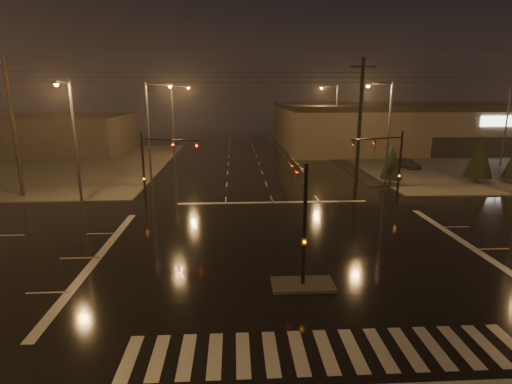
# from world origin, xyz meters

# --- Properties ---
(ground) EXTENTS (140.00, 140.00, 0.00)m
(ground) POSITION_xyz_m (0.00, 0.00, 0.00)
(ground) COLOR black
(ground) RESTS_ON ground
(sidewalk_ne) EXTENTS (36.00, 36.00, 0.12)m
(sidewalk_ne) POSITION_xyz_m (30.00, 30.00, 0.06)
(sidewalk_ne) COLOR #44423D
(sidewalk_ne) RESTS_ON ground
(sidewalk_nw) EXTENTS (36.00, 36.00, 0.12)m
(sidewalk_nw) POSITION_xyz_m (-30.00, 30.00, 0.06)
(sidewalk_nw) COLOR #44423D
(sidewalk_nw) RESTS_ON ground
(median_island) EXTENTS (3.00, 1.60, 0.15)m
(median_island) POSITION_xyz_m (0.00, -4.00, 0.07)
(median_island) COLOR #44423D
(median_island) RESTS_ON ground
(crosswalk) EXTENTS (15.00, 2.60, 0.01)m
(crosswalk) POSITION_xyz_m (0.00, -9.00, 0.01)
(crosswalk) COLOR beige
(crosswalk) RESTS_ON ground
(stop_bar_far) EXTENTS (16.00, 0.50, 0.01)m
(stop_bar_far) POSITION_xyz_m (0.00, 11.00, 0.01)
(stop_bar_far) COLOR beige
(stop_bar_far) RESTS_ON ground
(retail_building) EXTENTS (60.20, 28.30, 7.20)m
(retail_building) POSITION_xyz_m (35.00, 45.99, 3.84)
(retail_building) COLOR #6E624E
(retail_building) RESTS_ON ground
(commercial_block) EXTENTS (30.00, 18.00, 5.60)m
(commercial_block) POSITION_xyz_m (-35.00, 42.00, 2.80)
(commercial_block) COLOR #433D3B
(commercial_block) RESTS_ON ground
(signal_mast_median) EXTENTS (0.25, 4.59, 6.00)m
(signal_mast_median) POSITION_xyz_m (0.00, -3.07, 3.75)
(signal_mast_median) COLOR black
(signal_mast_median) RESTS_ON ground
(signal_mast_ne) EXTENTS (4.84, 1.86, 6.00)m
(signal_mast_ne) POSITION_xyz_m (9.50, 10.14, 3.79)
(signal_mast_ne) COLOR black
(signal_mast_ne) RESTS_ON ground
(signal_mast_nw) EXTENTS (4.84, 1.86, 6.00)m
(signal_mast_nw) POSITION_xyz_m (-9.50, 10.14, 3.79)
(signal_mast_nw) COLOR black
(signal_mast_nw) RESTS_ON ground
(streetlight_1) EXTENTS (2.77, 0.32, 10.00)m
(streetlight_1) POSITION_xyz_m (-11.18, 18.00, 5.80)
(streetlight_1) COLOR #38383A
(streetlight_1) RESTS_ON ground
(streetlight_2) EXTENTS (2.77, 0.32, 10.00)m
(streetlight_2) POSITION_xyz_m (-11.18, 34.00, 5.80)
(streetlight_2) COLOR #38383A
(streetlight_2) RESTS_ON ground
(streetlight_3) EXTENTS (2.77, 0.32, 10.00)m
(streetlight_3) POSITION_xyz_m (11.18, 16.00, 5.80)
(streetlight_3) COLOR #38383A
(streetlight_3) RESTS_ON ground
(streetlight_4) EXTENTS (2.77, 0.32, 10.00)m
(streetlight_4) POSITION_xyz_m (11.18, 36.00, 5.80)
(streetlight_4) COLOR #38383A
(streetlight_4) RESTS_ON ground
(streetlight_5) EXTENTS (0.32, 2.77, 10.00)m
(streetlight_5) POSITION_xyz_m (-16.00, 11.18, 5.80)
(streetlight_5) COLOR #38383A
(streetlight_5) RESTS_ON ground
(utility_pole_0) EXTENTS (2.20, 0.32, 12.00)m
(utility_pole_0) POSITION_xyz_m (-22.00, 14.00, 6.13)
(utility_pole_0) COLOR black
(utility_pole_0) RESTS_ON ground
(utility_pole_1) EXTENTS (2.20, 0.32, 12.00)m
(utility_pole_1) POSITION_xyz_m (8.00, 14.00, 6.13)
(utility_pole_1) COLOR black
(utility_pole_1) RESTS_ON ground
(conifer_0) EXTENTS (2.15, 2.15, 4.05)m
(conifer_0) POSITION_xyz_m (12.33, 16.62, 2.37)
(conifer_0) COLOR black
(conifer_0) RESTS_ON ground
(conifer_1) EXTENTS (2.69, 2.69, 4.91)m
(conifer_1) POSITION_xyz_m (21.48, 17.04, 2.80)
(conifer_1) COLOR black
(conifer_1) RESTS_ON ground
(car_parked) EXTENTS (2.73, 4.22, 1.34)m
(car_parked) POSITION_xyz_m (17.73, 25.29, 0.67)
(car_parked) COLOR black
(car_parked) RESTS_ON ground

